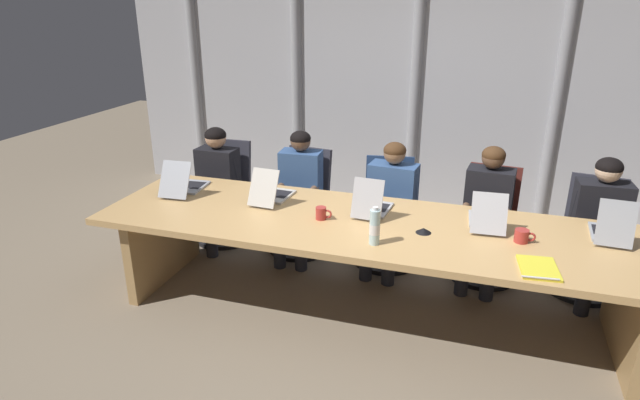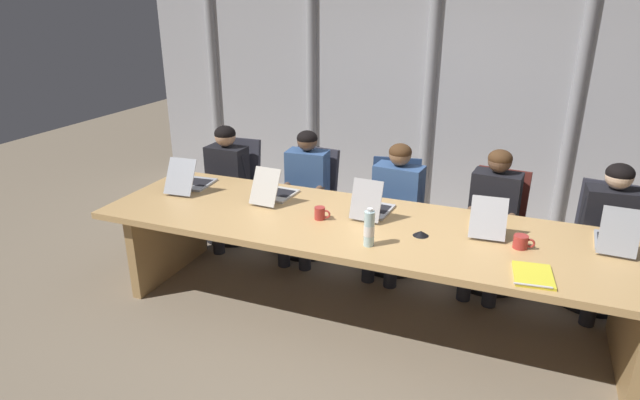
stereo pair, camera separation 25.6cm
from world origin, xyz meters
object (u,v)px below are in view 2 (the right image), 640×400
(laptop_right_end, at_px, (615,239))
(water_bottle_primary, at_px, (369,229))
(laptop_right_mid, at_px, (487,222))
(spiral_notepad, at_px, (533,275))
(person_right_mid, at_px, (492,214))
(laptop_center, at_px, (372,207))
(office_chair_center, at_px, (393,226))
(coffee_mug_far, at_px, (320,213))
(person_left_end, at_px, (223,178))
(office_chair_right_mid, at_px, (492,241))
(office_chair_left_mid, at_px, (309,213))
(person_center, at_px, (394,202))
(office_chair_left_end, at_px, (234,201))
(laptop_left_end, at_px, (191,181))
(laptop_left_mid, at_px, (275,192))
(conference_mic_left_side, at_px, (421,233))
(person_right_end, at_px, (611,230))
(office_chair_right_end, at_px, (597,258))
(coffee_mug_near, at_px, (521,242))
(person_left_mid, at_px, (304,188))

(laptop_right_end, distance_m, water_bottle_primary, 1.61)
(laptop_right_mid, height_order, spiral_notepad, laptop_right_mid)
(person_right_mid, height_order, spiral_notepad, person_right_mid)
(laptop_center, xyz_separation_m, water_bottle_primary, (0.13, -0.52, 0.06))
(laptop_right_mid, distance_m, office_chair_center, 1.19)
(office_chair_center, xyz_separation_m, coffee_mug_far, (-0.32, -0.97, 0.45))
(laptop_right_mid, relative_size, person_left_end, 0.40)
(office_chair_right_mid, relative_size, water_bottle_primary, 3.55)
(office_chair_left_mid, height_order, person_center, person_center)
(office_chair_left_end, bearing_deg, spiral_notepad, 62.38)
(laptop_left_end, height_order, coffee_mug_far, laptop_left_end)
(office_chair_left_mid, bearing_deg, laptop_left_mid, 8.19)
(water_bottle_primary, height_order, conference_mic_left_side, water_bottle_primary)
(laptop_left_mid, bearing_deg, office_chair_left_end, 52.44)
(laptop_center, bearing_deg, water_bottle_primary, -162.19)
(laptop_left_mid, height_order, office_chair_right_mid, laptop_left_mid)
(office_chair_left_mid, bearing_deg, person_center, 87.35)
(laptop_right_mid, bearing_deg, laptop_right_end, -92.93)
(laptop_center, bearing_deg, office_chair_left_mid, 52.52)
(laptop_center, distance_m, person_right_mid, 1.02)
(laptop_left_end, distance_m, conference_mic_left_side, 2.05)
(person_right_end, bearing_deg, office_chair_left_end, -96.44)
(office_chair_right_end, distance_m, person_right_mid, 0.90)
(person_right_end, distance_m, coffee_mug_near, 1.00)
(laptop_right_end, distance_m, office_chair_right_mid, 1.14)
(person_right_mid, bearing_deg, laptop_right_end, 61.88)
(office_chair_right_end, bearing_deg, person_center, -75.76)
(office_chair_right_end, bearing_deg, office_chair_left_end, -81.22)
(laptop_left_end, xyz_separation_m, office_chair_left_mid, (0.78, 0.74, -0.45))
(person_left_mid, bearing_deg, person_right_end, 86.08)
(office_chair_center, height_order, coffee_mug_near, office_chair_center)
(office_chair_center, relative_size, person_right_end, 0.81)
(office_chair_right_mid, height_order, water_bottle_primary, water_bottle_primary)
(laptop_left_end, relative_size, coffee_mug_near, 3.67)
(office_chair_left_mid, relative_size, office_chair_right_end, 1.03)
(office_chair_right_mid, distance_m, person_center, 0.89)
(person_center, distance_m, conference_mic_left_side, 0.92)
(laptop_right_mid, height_order, office_chair_left_end, laptop_right_mid)
(office_chair_left_end, relative_size, office_chair_right_end, 1.04)
(laptop_left_mid, bearing_deg, office_chair_center, -46.18)
(laptop_left_end, bearing_deg, laptop_right_mid, -93.63)
(person_right_end, bearing_deg, office_chair_right_mid, -104.33)
(person_right_end, height_order, water_bottle_primary, person_right_end)
(laptop_center, relative_size, person_right_end, 0.37)
(office_chair_left_end, distance_m, conference_mic_left_side, 2.33)
(office_chair_center, bearing_deg, office_chair_right_end, 80.14)
(conference_mic_left_side, bearing_deg, person_left_mid, 146.20)
(office_chair_right_end, relative_size, person_left_end, 0.81)
(water_bottle_primary, bearing_deg, person_center, 95.15)
(laptop_left_end, bearing_deg, office_chair_center, -69.78)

